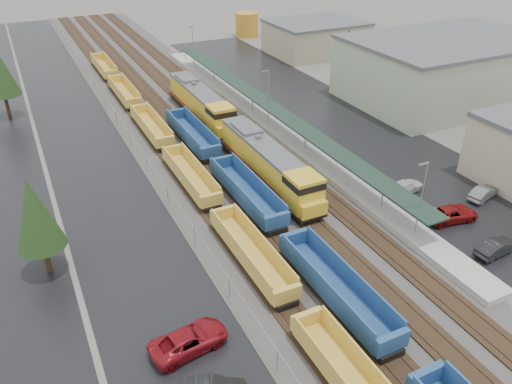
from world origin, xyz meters
TOP-DOWN VIEW (x-y plane):
  - ballast_strip at (0.00, 60.00)m, footprint 20.00×160.00m
  - trackbed at (-0.00, 60.00)m, footprint 14.60×160.00m
  - west_parking_lot at (-15.00, 60.00)m, footprint 10.00×160.00m
  - east_commuter_lot at (19.00, 50.00)m, footprint 16.00×100.00m
  - station_platform at (9.50, 50.01)m, footprint 3.00×80.00m
  - chainlink_fence at (-9.50, 58.44)m, footprint 0.08×160.04m
  - industrial_buildings at (37.76, 45.85)m, footprint 32.52×75.30m
  - tree_west_near at (-22.00, 30.00)m, footprint 3.96×3.96m
  - tree_east at (28.00, 58.00)m, footprint 4.40×4.40m
  - locomotive_lead at (2.00, 35.21)m, footprint 3.11×20.47m
  - locomotive_trail at (2.00, 56.21)m, footprint 3.11×20.47m
  - well_string_yellow at (-6.00, 38.82)m, footprint 2.48×106.61m
  - well_string_blue at (-2.00, 16.19)m, footprint 2.74×80.33m
  - storage_tank at (29.75, 99.82)m, footprint 5.29×5.29m
  - parked_car_west_c at (-14.09, 16.54)m, footprint 3.42×6.01m
  - parked_car_east_a at (14.26, 14.79)m, footprint 1.90×4.50m
  - parked_car_east_b at (14.82, 20.69)m, footprint 3.30×5.64m
  - parked_car_east_c at (14.28, 26.95)m, footprint 2.74×5.09m
  - parked_car_east_e at (20.91, 22.30)m, footprint 2.46×4.37m

SIDE VIEW (x-z plane):
  - west_parking_lot at x=-15.00m, z-range 0.00..0.02m
  - east_commuter_lot at x=19.00m, z-range 0.00..0.02m
  - ballast_strip at x=0.00m, z-range 0.00..0.08m
  - trackbed at x=0.00m, z-range 0.05..0.27m
  - parked_car_east_e at x=20.91m, z-range 0.00..1.36m
  - parked_car_east_c at x=14.28m, z-range 0.00..1.40m
  - parked_car_east_a at x=14.26m, z-range 0.00..1.44m
  - station_platform at x=9.50m, z-range -3.27..4.73m
  - parked_car_east_b at x=14.82m, z-range 0.00..1.47m
  - parked_car_west_c at x=-14.09m, z-range 0.00..1.58m
  - well_string_yellow at x=-6.00m, z-range 0.02..2.21m
  - well_string_blue at x=-2.00m, z-range -0.02..2.42m
  - chainlink_fence at x=-9.50m, z-range 0.60..2.62m
  - locomotive_lead at x=2.00m, z-range 0.15..4.78m
  - locomotive_trail at x=2.00m, z-range 0.15..4.78m
  - storage_tank at x=29.75m, z-range 0.00..5.29m
  - industrial_buildings at x=37.76m, z-range -0.50..9.00m
  - tree_west_near at x=-22.00m, z-range 1.32..10.32m
  - tree_east at x=28.00m, z-range 1.47..11.47m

